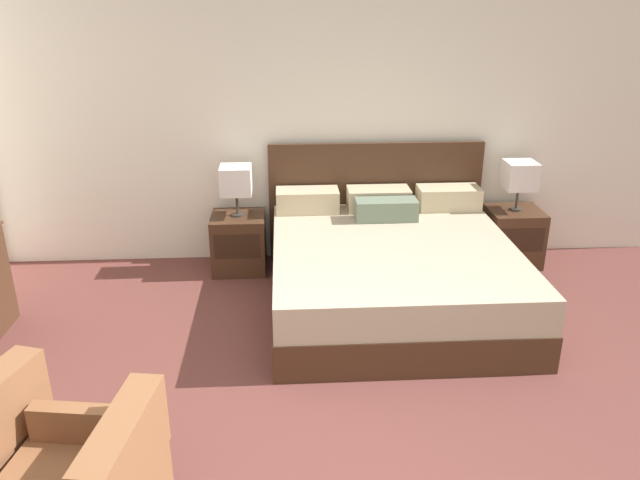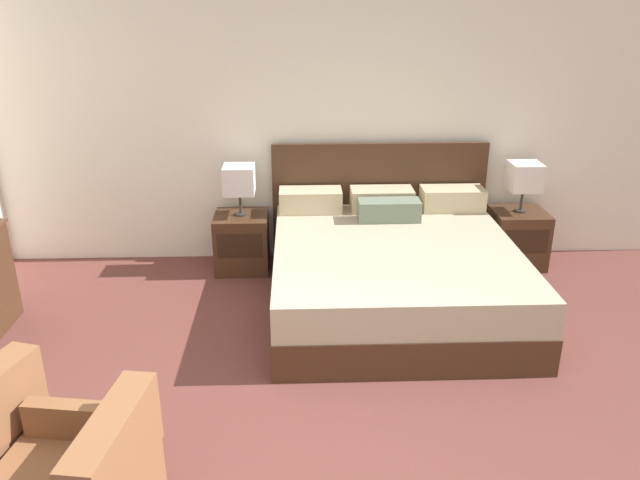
% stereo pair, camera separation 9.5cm
% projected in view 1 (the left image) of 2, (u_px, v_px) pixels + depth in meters
% --- Properties ---
extents(wall_back, '(7.03, 0.06, 2.69)m').
position_uv_depth(wall_back, '(311.00, 117.00, 5.65)').
color(wall_back, silver).
rests_on(wall_back, ground).
extents(bed, '(2.00, 2.12, 1.12)m').
position_uv_depth(bed, '(391.00, 268.00, 5.09)').
color(bed, '#422819').
rests_on(bed, ground).
extents(nightstand_left, '(0.48, 0.46, 0.53)m').
position_uv_depth(nightstand_left, '(239.00, 242.00, 5.72)').
color(nightstand_left, '#422819').
rests_on(nightstand_left, ground).
extents(nightstand_right, '(0.48, 0.46, 0.53)m').
position_uv_depth(nightstand_right, '(512.00, 236.00, 5.86)').
color(nightstand_right, '#422819').
rests_on(nightstand_right, ground).
extents(table_lamp_left, '(0.27, 0.27, 0.46)m').
position_uv_depth(table_lamp_left, '(236.00, 181.00, 5.50)').
color(table_lamp_left, '#332D28').
rests_on(table_lamp_left, nightstand_left).
extents(table_lamp_right, '(0.27, 0.27, 0.46)m').
position_uv_depth(table_lamp_right, '(520.00, 176.00, 5.64)').
color(table_lamp_right, '#332D28').
rests_on(table_lamp_right, nightstand_right).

